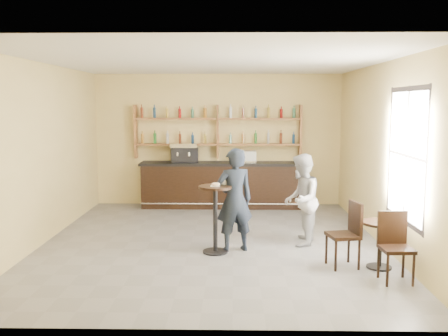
{
  "coord_description": "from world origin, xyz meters",
  "views": [
    {
      "loc": [
        0.38,
        -8.73,
        2.48
      ],
      "look_at": [
        0.2,
        0.8,
        1.25
      ],
      "focal_mm": 40.0,
      "sensor_mm": 36.0,
      "label": 1
    }
  ],
  "objects_px": {
    "espresso_machine": "(184,153)",
    "patron_second": "(301,200)",
    "chair_south": "(396,248)",
    "pastry_case": "(247,157)",
    "pedestal_table": "(215,220)",
    "chair_west": "(343,235)",
    "bar_counter": "(224,185)",
    "cafe_table": "(380,245)",
    "man_main": "(234,200)"
  },
  "relations": [
    {
      "from": "pastry_case",
      "to": "chair_west",
      "type": "bearing_deg",
      "value": -72.43
    },
    {
      "from": "pastry_case",
      "to": "chair_south",
      "type": "xyz_separation_m",
      "value": [
        1.95,
        -5.11,
        -0.74
      ]
    },
    {
      "from": "patron_second",
      "to": "chair_south",
      "type": "bearing_deg",
      "value": 44.69
    },
    {
      "from": "pastry_case",
      "to": "cafe_table",
      "type": "bearing_deg",
      "value": -66.42
    },
    {
      "from": "bar_counter",
      "to": "cafe_table",
      "type": "xyz_separation_m",
      "value": [
        2.44,
        -4.51,
        -0.18
      ]
    },
    {
      "from": "bar_counter",
      "to": "man_main",
      "type": "height_order",
      "value": "man_main"
    },
    {
      "from": "cafe_table",
      "to": "patron_second",
      "type": "distance_m",
      "value": 1.69
    },
    {
      "from": "pedestal_table",
      "to": "cafe_table",
      "type": "xyz_separation_m",
      "value": [
        2.52,
        -0.74,
        -0.21
      ]
    },
    {
      "from": "bar_counter",
      "to": "man_main",
      "type": "bearing_deg",
      "value": -86.26
    },
    {
      "from": "pedestal_table",
      "to": "patron_second",
      "type": "xyz_separation_m",
      "value": [
        1.49,
        0.52,
        0.24
      ]
    },
    {
      "from": "chair_south",
      "to": "patron_second",
      "type": "xyz_separation_m",
      "value": [
        -1.08,
        1.86,
        0.32
      ]
    },
    {
      "from": "bar_counter",
      "to": "patron_second",
      "type": "height_order",
      "value": "patron_second"
    },
    {
      "from": "pastry_case",
      "to": "bar_counter",
      "type": "bearing_deg",
      "value": -179.27
    },
    {
      "from": "pedestal_table",
      "to": "patron_second",
      "type": "distance_m",
      "value": 1.6
    },
    {
      "from": "espresso_machine",
      "to": "chair_west",
      "type": "height_order",
      "value": "espresso_machine"
    },
    {
      "from": "pastry_case",
      "to": "pedestal_table",
      "type": "xyz_separation_m",
      "value": [
        -0.62,
        -3.77,
        -0.66
      ]
    },
    {
      "from": "cafe_table",
      "to": "pedestal_table",
      "type": "bearing_deg",
      "value": 163.57
    },
    {
      "from": "espresso_machine",
      "to": "pastry_case",
      "type": "relative_size",
      "value": 1.38
    },
    {
      "from": "pedestal_table",
      "to": "bar_counter",
      "type": "bearing_deg",
      "value": 88.81
    },
    {
      "from": "man_main",
      "to": "cafe_table",
      "type": "height_order",
      "value": "man_main"
    },
    {
      "from": "pedestal_table",
      "to": "man_main",
      "type": "height_order",
      "value": "man_main"
    },
    {
      "from": "pedestal_table",
      "to": "espresso_machine",
      "type": "bearing_deg",
      "value": 103.18
    },
    {
      "from": "pedestal_table",
      "to": "chair_south",
      "type": "relative_size",
      "value": 1.16
    },
    {
      "from": "bar_counter",
      "to": "chair_south",
      "type": "bearing_deg",
      "value": -64.01
    },
    {
      "from": "pastry_case",
      "to": "man_main",
      "type": "relative_size",
      "value": 0.26
    },
    {
      "from": "espresso_machine",
      "to": "man_main",
      "type": "xyz_separation_m",
      "value": [
        1.2,
        -3.64,
        -0.44
      ]
    },
    {
      "from": "espresso_machine",
      "to": "pedestal_table",
      "type": "relative_size",
      "value": 0.56
    },
    {
      "from": "cafe_table",
      "to": "chair_west",
      "type": "relative_size",
      "value": 0.72
    },
    {
      "from": "patron_second",
      "to": "pastry_case",
      "type": "bearing_deg",
      "value": -150.31
    },
    {
      "from": "pedestal_table",
      "to": "patron_second",
      "type": "height_order",
      "value": "patron_second"
    },
    {
      "from": "pedestal_table",
      "to": "chair_south",
      "type": "height_order",
      "value": "pedestal_table"
    },
    {
      "from": "man_main",
      "to": "chair_south",
      "type": "xyz_separation_m",
      "value": [
        2.25,
        -1.47,
        -0.39
      ]
    },
    {
      "from": "cafe_table",
      "to": "chair_south",
      "type": "bearing_deg",
      "value": -85.24
    },
    {
      "from": "pastry_case",
      "to": "chair_west",
      "type": "distance_m",
      "value": 4.71
    },
    {
      "from": "bar_counter",
      "to": "pedestal_table",
      "type": "xyz_separation_m",
      "value": [
        -0.08,
        -3.77,
        0.02
      ]
    },
    {
      "from": "pastry_case",
      "to": "chair_south",
      "type": "height_order",
      "value": "pastry_case"
    },
    {
      "from": "bar_counter",
      "to": "pastry_case",
      "type": "distance_m",
      "value": 0.87
    },
    {
      "from": "bar_counter",
      "to": "espresso_machine",
      "type": "distance_m",
      "value": 1.23
    },
    {
      "from": "pastry_case",
      "to": "patron_second",
      "type": "distance_m",
      "value": 3.39
    },
    {
      "from": "espresso_machine",
      "to": "pastry_case",
      "type": "height_order",
      "value": "espresso_machine"
    },
    {
      "from": "pedestal_table",
      "to": "chair_west",
      "type": "relative_size",
      "value": 1.13
    },
    {
      "from": "espresso_machine",
      "to": "bar_counter",
      "type": "bearing_deg",
      "value": -9.95
    },
    {
      "from": "bar_counter",
      "to": "chair_west",
      "type": "xyz_separation_m",
      "value": [
        1.89,
        -4.46,
        -0.04
      ]
    },
    {
      "from": "cafe_table",
      "to": "chair_south",
      "type": "xyz_separation_m",
      "value": [
        0.05,
        -0.6,
        0.13
      ]
    },
    {
      "from": "espresso_machine",
      "to": "patron_second",
      "type": "xyz_separation_m",
      "value": [
        2.37,
        -3.25,
        -0.51
      ]
    },
    {
      "from": "espresso_machine",
      "to": "patron_second",
      "type": "height_order",
      "value": "patron_second"
    },
    {
      "from": "pedestal_table",
      "to": "man_main",
      "type": "bearing_deg",
      "value": 21.67
    },
    {
      "from": "chair_south",
      "to": "man_main",
      "type": "bearing_deg",
      "value": 143.94
    },
    {
      "from": "pastry_case",
      "to": "chair_south",
      "type": "distance_m",
      "value": 5.52
    },
    {
      "from": "bar_counter",
      "to": "patron_second",
      "type": "bearing_deg",
      "value": -66.47
    }
  ]
}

